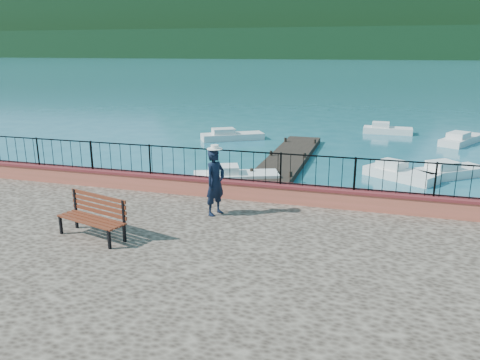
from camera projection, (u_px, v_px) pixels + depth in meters
The scene contains 15 objects.
ground at pixel (260, 296), 11.35m from camera, with size 2000.00×2000.00×0.00m, color #19596B.
parapet at pixel (290, 194), 14.36m from camera, with size 28.00×0.46×0.58m, color #CA5C49.
railing at pixel (290, 170), 14.16m from camera, with size 27.00×0.05×0.95m, color black.
dock at pixel (280, 168), 22.93m from camera, with size 2.00×16.00×0.30m, color #2D231C.
far_forest at pixel (379, 44), 286.02m from camera, with size 900.00×60.00×18.00m, color black.
foothills at pixel (381, 26), 337.93m from camera, with size 900.00×120.00×44.00m, color black.
park_bench at pixel (93, 225), 11.71m from camera, with size 2.02×1.13×1.07m.
person at pixel (215, 182), 13.19m from camera, with size 0.70×0.46×1.91m, color black.
hat at pixel (215, 147), 12.91m from camera, with size 0.44×0.44×0.12m, color white.
boat_0 at pixel (236, 174), 20.95m from camera, with size 3.79×1.30×0.80m, color silver.
boat_1 at pixel (401, 171), 21.46m from camera, with size 3.25×1.30×0.80m, color white.
boat_2 at pixel (451, 168), 21.86m from camera, with size 3.47×1.30×0.80m, color silver.
boat_3 at pixel (232, 134), 30.80m from camera, with size 4.06×1.30×0.80m, color silver.
boat_4 at pixel (388, 128), 33.14m from camera, with size 3.32×1.30×0.80m, color silver.
boat_5 at pixel (462, 137), 29.69m from camera, with size 4.32×1.30×0.80m, color silver.
Camera 1 is at (2.41, -9.89, 5.77)m, focal length 35.00 mm.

